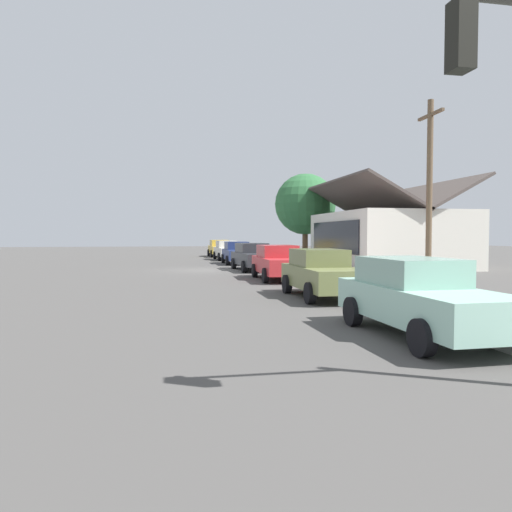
% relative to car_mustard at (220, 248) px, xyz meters
% --- Properties ---
extents(ground_plane, '(120.00, 120.00, 0.00)m').
position_rel_car_mustard_xyz_m(ground_plane, '(17.42, -2.82, -0.82)').
color(ground_plane, '#4C4947').
extents(sidewalk_curb, '(60.00, 4.20, 0.16)m').
position_rel_car_mustard_xyz_m(sidewalk_curb, '(17.42, 2.78, -0.74)').
color(sidewalk_curb, '#B2AFA8').
rests_on(sidewalk_curb, ground).
extents(car_mustard, '(4.80, 2.07, 1.59)m').
position_rel_car_mustard_xyz_m(car_mustard, '(0.00, 0.00, 0.00)').
color(car_mustard, gold).
rests_on(car_mustard, ground).
extents(car_ivory, '(4.63, 2.01, 1.59)m').
position_rel_car_mustard_xyz_m(car_ivory, '(6.11, -0.08, -0.00)').
color(car_ivory, silver).
rests_on(car_ivory, ground).
extents(car_navy, '(4.49, 1.99, 1.59)m').
position_rel_car_mustard_xyz_m(car_navy, '(11.81, -0.08, -0.00)').
color(car_navy, navy).
rests_on(car_navy, ground).
extents(car_charcoal, '(4.97, 2.17, 1.59)m').
position_rel_car_mustard_xyz_m(car_charcoal, '(18.13, -0.09, -0.00)').
color(car_charcoal, '#2D3035').
rests_on(car_charcoal, ground).
extents(car_cherry, '(4.79, 2.13, 1.59)m').
position_rel_car_mustard_xyz_m(car_cherry, '(24.11, 0.02, -0.00)').
color(car_cherry, red).
rests_on(car_cherry, ground).
extents(car_olive, '(4.39, 1.96, 1.59)m').
position_rel_car_mustard_xyz_m(car_olive, '(30.59, -0.05, -0.00)').
color(car_olive, olive).
rests_on(car_olive, ground).
extents(car_seafoam, '(4.69, 2.02, 1.59)m').
position_rel_car_mustard_xyz_m(car_seafoam, '(36.86, -0.08, -0.00)').
color(car_seafoam, '#9ED1BC').
rests_on(car_seafoam, ground).
extents(storefront_building, '(10.77, 7.63, 5.60)m').
position_rel_car_mustard_xyz_m(storefront_building, '(16.49, 9.16, 1.10)').
color(storefront_building, silver).
rests_on(storefront_building, ground).
extents(shade_tree, '(4.79, 4.79, 6.89)m').
position_rel_car_mustard_xyz_m(shade_tree, '(9.09, 5.78, 3.67)').
color(shade_tree, brown).
rests_on(shade_tree, ground).
extents(utility_pole_wooden, '(1.80, 0.24, 7.50)m').
position_rel_car_mustard_xyz_m(utility_pole_wooden, '(27.92, 5.38, 3.11)').
color(utility_pole_wooden, brown).
rests_on(utility_pole_wooden, ground).
extents(fire_hydrant_red, '(0.22, 0.22, 0.71)m').
position_rel_car_mustard_xyz_m(fire_hydrant_red, '(22.78, 1.38, -0.32)').
color(fire_hydrant_red, red).
rests_on(fire_hydrant_red, sidewalk_curb).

